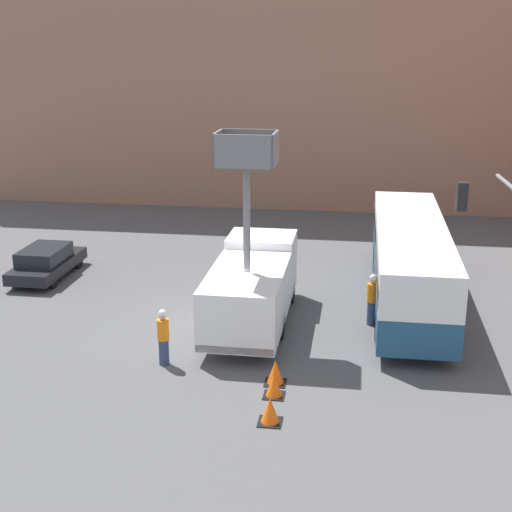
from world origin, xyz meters
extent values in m
plane|color=#4C4C4F|center=(0.00, 0.00, 0.00)|extent=(120.00, 120.00, 0.00)
cube|color=#936651|center=(0.00, 23.41, 8.79)|extent=(44.00, 10.00, 17.59)
cube|color=white|center=(1.03, 2.70, 1.56)|extent=(2.53, 2.14, 2.23)
cube|color=white|center=(1.03, -0.87, 1.41)|extent=(2.53, 4.99, 1.93)
cube|color=red|center=(1.03, -3.31, 0.59)|extent=(2.48, 0.10, 0.24)
cylinder|color=black|center=(-0.09, 2.70, 0.49)|extent=(0.30, 0.98, 0.98)
cylinder|color=black|center=(2.14, 2.70, 0.49)|extent=(0.30, 0.98, 0.98)
cylinder|color=black|center=(-0.09, -0.87, 0.49)|extent=(0.30, 0.98, 0.98)
cylinder|color=black|center=(2.14, -0.87, 0.49)|extent=(0.30, 0.98, 0.98)
cylinder|color=slate|center=(1.03, -0.87, 4.13)|extent=(0.24, 0.24, 3.50)
cube|color=brown|center=(1.03, -0.87, 5.93)|extent=(1.93, 1.55, 0.10)
cube|color=slate|center=(0.10, -0.87, 6.50)|extent=(0.08, 1.55, 1.05)
cube|color=slate|center=(1.95, -0.87, 6.50)|extent=(0.08, 1.55, 1.05)
cube|color=slate|center=(1.03, -0.13, 6.50)|extent=(1.93, 0.08, 1.05)
cube|color=slate|center=(1.03, -1.60, 6.50)|extent=(1.93, 0.08, 1.05)
cube|color=navy|center=(6.66, 3.37, 1.03)|extent=(2.58, 12.33, 1.21)
cube|color=silver|center=(6.66, 3.37, 2.37)|extent=(2.58, 12.33, 1.48)
cube|color=black|center=(6.66, 3.37, 2.15)|extent=(2.60, 11.84, 0.65)
cylinder|color=black|center=(5.52, 7.19, 0.50)|extent=(0.30, 1.01, 1.01)
cylinder|color=black|center=(7.80, 7.19, 0.50)|extent=(0.30, 1.01, 1.01)
cylinder|color=black|center=(5.52, -0.46, 0.50)|extent=(0.30, 1.01, 1.01)
cylinder|color=black|center=(7.80, -0.46, 0.50)|extent=(0.30, 1.01, 1.01)
cylinder|color=slate|center=(9.19, -0.46, 5.53)|extent=(0.24, 2.67, 0.13)
cube|color=black|center=(7.86, -0.52, 5.08)|extent=(0.33, 0.33, 0.90)
sphere|color=red|center=(7.86, -0.52, 5.33)|extent=(0.20, 0.20, 0.20)
cylinder|color=navy|center=(-1.22, -3.40, 0.42)|extent=(0.32, 0.32, 0.84)
cylinder|color=orange|center=(-1.22, -3.40, 1.17)|extent=(0.38, 0.38, 0.67)
sphere|color=tan|center=(-1.22, -3.40, 1.62)|extent=(0.23, 0.23, 0.23)
sphere|color=white|center=(-1.22, -3.40, 1.72)|extent=(0.24, 0.24, 0.24)
cylinder|color=navy|center=(5.26, 0.89, 0.43)|extent=(0.32, 0.32, 0.87)
cylinder|color=orange|center=(5.26, 0.89, 1.21)|extent=(0.38, 0.38, 0.69)
sphere|color=tan|center=(5.26, 0.89, 1.67)|extent=(0.23, 0.23, 0.23)
sphere|color=white|center=(5.26, 0.89, 1.77)|extent=(0.25, 0.25, 0.25)
cube|color=black|center=(2.47, -4.97, 0.01)|extent=(0.61, 0.61, 0.03)
cone|color=#F25B0F|center=(2.47, -4.97, 0.35)|extent=(0.49, 0.49, 0.70)
cube|color=black|center=(2.41, -4.17, 0.01)|extent=(0.65, 0.65, 0.03)
cone|color=#F25B0F|center=(2.41, -4.17, 0.37)|extent=(0.52, 0.52, 0.74)
cube|color=black|center=(2.55, -6.46, 0.01)|extent=(0.64, 0.64, 0.03)
cone|color=#F25B0F|center=(2.55, -6.46, 0.37)|extent=(0.51, 0.51, 0.73)
cube|color=black|center=(-8.52, 4.27, 0.51)|extent=(1.84, 4.43, 0.48)
cube|color=black|center=(-8.52, 4.05, 1.07)|extent=(1.62, 2.44, 0.62)
cylinder|color=black|center=(-9.32, 5.65, 0.32)|extent=(0.22, 0.64, 0.64)
cylinder|color=black|center=(-7.72, 5.65, 0.32)|extent=(0.22, 0.64, 0.64)
cylinder|color=black|center=(-9.32, 2.90, 0.32)|extent=(0.22, 0.64, 0.64)
cylinder|color=black|center=(-7.72, 2.90, 0.32)|extent=(0.22, 0.64, 0.64)
camera|label=1|loc=(4.69, -23.27, 9.82)|focal=50.00mm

